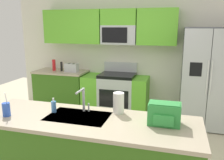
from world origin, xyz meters
TOP-DOWN VIEW (x-y plane):
  - kitchen_wall_unit at (-0.14, 2.08)m, footprint 5.20×0.43m
  - back_counter at (-1.50, 1.80)m, footprint 1.14×0.63m
  - range_oven at (-0.24, 1.80)m, footprint 1.36×0.61m
  - refrigerator at (1.52, 1.73)m, footprint 0.90×0.76m
  - island_counter at (0.06, -0.64)m, footprint 2.45×0.81m
  - toaster at (-1.21, 1.75)m, footprint 0.28×0.16m
  - pepper_mill at (-1.47, 1.80)m, footprint 0.05×0.05m
  - bottle_red at (-1.65, 1.78)m, footprint 0.07×0.07m
  - sink_faucet at (-0.03, -0.45)m, footprint 0.08×0.21m
  - drink_cup_blue at (-0.80, -0.80)m, footprint 0.08×0.08m
  - soap_dispenser at (-0.36, -0.55)m, footprint 0.06×0.06m
  - paper_towel_roll at (0.37, -0.37)m, footprint 0.12×0.12m
  - backpack at (0.89, -0.56)m, footprint 0.32×0.22m

SIDE VIEW (x-z plane):
  - range_oven at x=-0.24m, z-range -0.11..0.99m
  - back_counter at x=-1.50m, z-range 0.00..0.90m
  - island_counter at x=0.06m, z-range 0.00..0.90m
  - refrigerator at x=1.52m, z-range 0.00..1.85m
  - soap_dispenser at x=-0.36m, z-range 0.88..1.05m
  - drink_cup_blue at x=-0.80m, z-range 0.84..1.11m
  - toaster at x=-1.21m, z-range 0.90..1.08m
  - pepper_mill at x=-1.47m, z-range 0.90..1.10m
  - backpack at x=0.89m, z-range 0.90..1.13m
  - paper_towel_roll at x=0.37m, z-range 0.90..1.14m
  - bottle_red at x=-1.65m, z-range 0.90..1.14m
  - sink_faucet at x=-0.03m, z-range 0.93..1.21m
  - kitchen_wall_unit at x=-0.14m, z-range 0.17..2.77m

